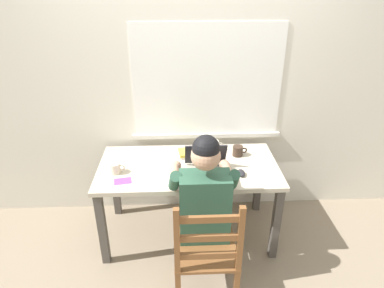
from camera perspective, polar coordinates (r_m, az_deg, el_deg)
ground_plane at (r=3.19m, az=-0.55°, el=-14.57°), size 8.00×8.00×0.00m
back_wall at (r=2.95m, az=-0.91°, el=10.86°), size 6.00×0.08×2.60m
desk at (r=2.82m, az=-0.60°, el=-5.17°), size 1.46×0.73×0.70m
seated_person at (r=2.43m, az=1.94°, el=-9.48°), size 0.50×0.60×1.23m
wooden_chair at (r=2.36m, az=2.39°, el=-17.87°), size 0.42×0.42×0.93m
laptop at (r=2.65m, az=2.46°, el=-3.98°), size 0.33×0.33×0.22m
computer_mouse at (r=2.67m, az=8.28°, el=-4.84°), size 0.06×0.10×0.03m
coffee_mug_white at (r=2.99m, az=3.81°, el=-0.27°), size 0.12×0.08×0.09m
coffee_mug_dark at (r=2.93m, az=7.75°, el=-1.15°), size 0.12×0.09×0.09m
coffee_mug_spare at (r=2.72m, az=-12.82°, el=-3.98°), size 0.12×0.09×0.09m
book_stack_main at (r=2.91m, az=-0.52°, el=-1.60°), size 0.20×0.17×0.04m
paper_pile_near_laptop at (r=2.56m, az=-3.03°, el=-6.39°), size 0.27×0.25×0.00m
paper_pile_back_corner at (r=2.93m, az=-0.72°, el=-1.69°), size 0.28×0.19×0.01m
landscape_photo_print at (r=2.63m, az=-11.58°, el=-6.12°), size 0.14×0.11×0.00m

